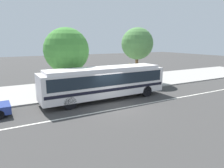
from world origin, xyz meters
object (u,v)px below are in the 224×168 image
at_px(transit_bus, 105,81).
at_px(pedestrian_waiting_near_sign, 127,80).
at_px(bus_stop_sign, 130,73).
at_px(street_tree_mid_block, 137,44).
at_px(street_tree_near_stop, 67,50).

distance_m(transit_bus, pedestrian_waiting_near_sign, 4.11).
xyz_separation_m(bus_stop_sign, street_tree_mid_block, (2.82, 2.78, 2.90)).
bearing_deg(street_tree_mid_block, bus_stop_sign, -135.35).
relative_size(transit_bus, bus_stop_sign, 4.26).
distance_m(pedestrian_waiting_near_sign, street_tree_near_stop, 6.73).
distance_m(pedestrian_waiting_near_sign, street_tree_mid_block, 5.58).
relative_size(transit_bus, pedestrian_waiting_near_sign, 6.60).
distance_m(pedestrian_waiting_near_sign, bus_stop_sign, 0.77).
bearing_deg(transit_bus, street_tree_near_stop, 121.03).
bearing_deg(pedestrian_waiting_near_sign, street_tree_mid_block, 42.15).
distance_m(street_tree_near_stop, street_tree_mid_block, 9.04).
bearing_deg(street_tree_mid_block, transit_bus, -144.34).
height_order(transit_bus, pedestrian_waiting_near_sign, transit_bus).
height_order(bus_stop_sign, street_tree_mid_block, street_tree_mid_block).
bearing_deg(transit_bus, bus_stop_sign, 27.63).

